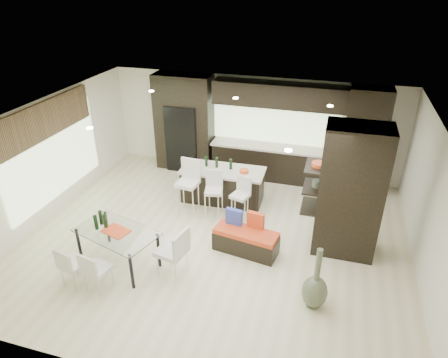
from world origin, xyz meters
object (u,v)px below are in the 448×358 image
(kitchen_island, at_px, (223,185))
(chair_end, at_px, (172,254))
(stool_mid, at_px, (214,199))
(stool_right, at_px, (240,203))
(stool_left, at_px, (188,193))
(chair_near, at_px, (98,272))
(floor_vase, at_px, (316,278))
(dining_table, at_px, (119,248))
(bench, at_px, (246,241))
(chair_far, at_px, (74,267))

(kitchen_island, bearing_deg, chair_end, -94.21)
(stool_mid, relative_size, stool_right, 1.05)
(stool_left, height_order, chair_near, stool_left)
(stool_mid, relative_size, chair_end, 0.95)
(kitchen_island, height_order, chair_near, kitchen_island)
(floor_vase, bearing_deg, stool_mid, 138.00)
(dining_table, distance_m, chair_near, 0.73)
(stool_mid, distance_m, bench, 1.54)
(floor_vase, bearing_deg, stool_right, 129.75)
(floor_vase, xyz_separation_m, chair_near, (-3.75, -0.66, -0.21))
(dining_table, bearing_deg, kitchen_island, 83.68)
(bench, distance_m, chair_end, 1.59)
(stool_right, xyz_separation_m, bench, (0.42, -1.14, -0.17))
(stool_right, xyz_separation_m, chair_far, (-2.36, -2.92, -0.04))
(floor_vase, bearing_deg, chair_far, -171.18)
(dining_table, bearing_deg, stool_mid, 77.11)
(chair_near, bearing_deg, stool_right, 69.50)
(stool_right, height_order, chair_far, stool_right)
(bench, height_order, dining_table, dining_table)
(stool_right, bearing_deg, stool_mid, -162.07)
(kitchen_island, xyz_separation_m, stool_right, (0.62, -0.72, 0.00))
(dining_table, distance_m, chair_end, 1.12)
(stool_right, relative_size, floor_vase, 0.71)
(chair_far, bearing_deg, floor_vase, 23.64)
(dining_table, bearing_deg, chair_end, 16.85)
(kitchen_island, distance_m, stool_right, 0.95)
(kitchen_island, bearing_deg, floor_vase, -51.73)
(bench, distance_m, chair_far, 3.30)
(dining_table, bearing_deg, stool_left, 90.55)
(chair_far, relative_size, chair_end, 0.81)
(stool_right, bearing_deg, chair_far, -111.92)
(stool_left, height_order, floor_vase, floor_vase)
(bench, xyz_separation_m, floor_vase, (1.47, -1.13, 0.35))
(kitchen_island, distance_m, floor_vase, 3.90)
(stool_mid, xyz_separation_m, chair_near, (-1.25, -2.92, -0.06))
(stool_mid, distance_m, chair_end, 2.19)
(kitchen_island, height_order, floor_vase, floor_vase)
(stool_right, height_order, chair_end, chair_end)
(stool_right, xyz_separation_m, floor_vase, (1.88, -2.26, 0.18))
(bench, height_order, chair_end, chair_end)
(kitchen_island, xyz_separation_m, bench, (1.04, -1.86, -0.17))
(stool_mid, bearing_deg, stool_right, -10.92)
(stool_left, height_order, stool_right, stool_left)
(stool_mid, xyz_separation_m, chair_end, (-0.13, -2.18, 0.02))
(kitchen_island, relative_size, dining_table, 1.28)
(bench, bearing_deg, stool_right, 119.37)
(stool_right, bearing_deg, floor_vase, -33.27)
(kitchen_island, distance_m, chair_end, 2.92)
(kitchen_island, xyz_separation_m, dining_table, (-1.25, -2.92, -0.04))
(kitchen_island, relative_size, floor_vase, 1.69)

